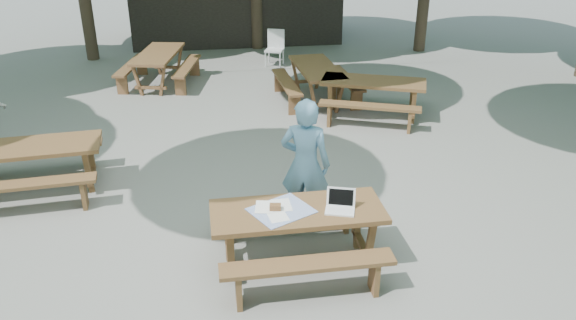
% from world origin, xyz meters
% --- Properties ---
extents(ground, '(80.00, 80.00, 0.00)m').
position_xyz_m(ground, '(0.00, 0.00, 0.00)').
color(ground, slate).
rests_on(ground, ground).
extents(main_picnic_table, '(2.00, 1.58, 0.75)m').
position_xyz_m(main_picnic_table, '(0.33, -1.48, 0.39)').
color(main_picnic_table, brown).
rests_on(main_picnic_table, ground).
extents(picnic_table_nw, '(2.06, 1.72, 0.75)m').
position_xyz_m(picnic_table_nw, '(-3.20, 0.92, 0.39)').
color(picnic_table_nw, brown).
rests_on(picnic_table_nw, ground).
extents(picnic_table_ne, '(2.35, 2.17, 0.75)m').
position_xyz_m(picnic_table_ne, '(2.64, 3.15, 0.39)').
color(picnic_table_ne, brown).
rests_on(picnic_table_ne, ground).
extents(picnic_table_far_w, '(1.94, 2.19, 0.75)m').
position_xyz_m(picnic_table_far_w, '(-1.61, 5.95, 0.39)').
color(picnic_table_far_w, brown).
rests_on(picnic_table_far_w, ground).
extents(picnic_table_far_e, '(1.68, 2.04, 0.75)m').
position_xyz_m(picnic_table_far_e, '(1.75, 4.28, 0.39)').
color(picnic_table_far_e, brown).
rests_on(picnic_table_far_e, ground).
extents(woman, '(0.76, 0.64, 1.78)m').
position_xyz_m(woman, '(0.59, -0.61, 0.89)').
color(woman, '#6BA0C4').
rests_on(woman, ground).
extents(plastic_chair, '(0.57, 0.57, 0.90)m').
position_xyz_m(plastic_chair, '(1.24, 7.13, 0.26)').
color(plastic_chair, silver).
rests_on(plastic_chair, ground).
extents(laptop, '(0.39, 0.35, 0.24)m').
position_xyz_m(laptop, '(0.82, -1.55, 0.81)').
color(laptop, white).
rests_on(laptop, main_picnic_table).
extents(tabletop_clutter, '(0.83, 0.78, 0.08)m').
position_xyz_m(tabletop_clutter, '(0.12, -1.47, 0.76)').
color(tabletop_clutter, '#3255AC').
rests_on(tabletop_clutter, main_picnic_table).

